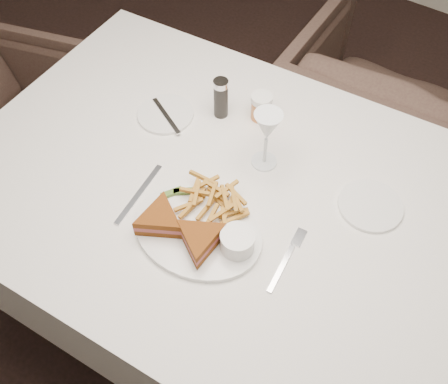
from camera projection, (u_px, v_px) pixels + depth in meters
ground at (219, 367)px, 1.74m from camera, size 5.00×5.00×0.00m
table at (233, 262)px, 1.57m from camera, size 1.53×1.08×0.75m
chair_far at (385, 99)px, 2.03m from camera, size 0.74×0.69×0.73m
chair_left at (9, 118)px, 2.04m from camera, size 0.71×0.73×0.61m
table_setting at (218, 195)px, 1.21m from camera, size 0.78×0.58×0.18m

